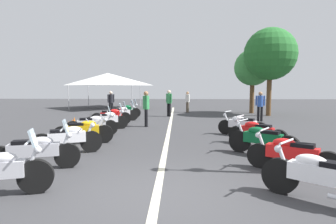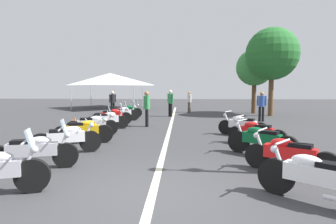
{
  "view_description": "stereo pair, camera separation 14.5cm",
  "coord_description": "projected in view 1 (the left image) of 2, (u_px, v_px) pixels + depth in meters",
  "views": [
    {
      "loc": [
        -5.07,
        -0.38,
        1.99
      ],
      "look_at": [
        6.36,
        0.0,
        0.96
      ],
      "focal_mm": 30.37,
      "sensor_mm": 36.0,
      "label": 1
    },
    {
      "loc": [
        -5.07,
        -0.52,
        1.99
      ],
      "look_at": [
        6.36,
        0.0,
        0.96
      ],
      "focal_mm": 30.37,
      "sensor_mm": 36.0,
      "label": 2
    }
  ],
  "objects": [
    {
      "name": "roadside_tree_1",
      "position": [
        253.0,
        68.0,
        20.92
      ],
      "size": [
        2.69,
        2.69,
        4.73
      ],
      "color": "brown",
      "rests_on": "ground_plane"
    },
    {
      "name": "bystander_0",
      "position": [
        146.0,
        106.0,
        14.02
      ],
      "size": [
        0.52,
        0.32,
        1.76
      ],
      "rotation": [
        0.0,
        0.0,
        1.81
      ],
      "color": "black",
      "rests_on": "ground_plane"
    },
    {
      "name": "bystander_2",
      "position": [
        188.0,
        100.0,
        21.81
      ],
      "size": [
        0.5,
        0.32,
        1.6
      ],
      "rotation": [
        0.0,
        0.0,
        1.96
      ],
      "color": "brown",
      "rests_on": "ground_plane"
    },
    {
      "name": "traffic_cone_1",
      "position": [
        69.0,
        129.0,
        11.46
      ],
      "size": [
        0.36,
        0.36,
        0.61
      ],
      "color": "orange",
      "rests_on": "ground_plane"
    },
    {
      "name": "bystander_4",
      "position": [
        111.0,
        101.0,
        19.63
      ],
      "size": [
        0.39,
        0.41,
        1.67
      ],
      "rotation": [
        0.0,
        0.0,
        3.9
      ],
      "color": "black",
      "rests_on": "ground_plane"
    },
    {
      "name": "motorcycle_right_row_1",
      "position": [
        291.0,
        154.0,
        6.54
      ],
      "size": [
        1.29,
        1.8,
        0.98
      ],
      "rotation": [
        0.0,
        0.0,
        0.97
      ],
      "color": "black",
      "rests_on": "ground_plane"
    },
    {
      "name": "bystander_1",
      "position": [
        260.0,
        104.0,
        16.18
      ],
      "size": [
        0.32,
        0.5,
        1.7
      ],
      "rotation": [
        0.0,
        0.0,
        5.93
      ],
      "color": "black",
      "rests_on": "ground_plane"
    },
    {
      "name": "ground_plane",
      "position": [
        157.0,
        195.0,
        5.24
      ],
      "size": [
        80.0,
        80.0,
        0.0
      ],
      "primitive_type": "plane",
      "color": "#38383A"
    },
    {
      "name": "traffic_cone_2",
      "position": [
        74.0,
        124.0,
        12.94
      ],
      "size": [
        0.36,
        0.36,
        0.61
      ],
      "color": "orange",
      "rests_on": "ground_plane"
    },
    {
      "name": "bystander_3",
      "position": [
        169.0,
        101.0,
        18.82
      ],
      "size": [
        0.4,
        0.4,
        1.76
      ],
      "rotation": [
        0.0,
        0.0,
        2.36
      ],
      "color": "black",
      "rests_on": "ground_plane"
    },
    {
      "name": "motorcycle_right_row_0",
      "position": [
        320.0,
        177.0,
        4.82
      ],
      "size": [
        1.46,
        1.66,
        1.01
      ],
      "rotation": [
        0.0,
        0.0,
        0.86
      ],
      "color": "black",
      "rests_on": "ground_plane"
    },
    {
      "name": "motorcycle_left_row_8",
      "position": [
        125.0,
        111.0,
        18.08
      ],
      "size": [
        0.83,
        2.02,
        1.2
      ],
      "rotation": [
        0.0,
        0.0,
        -1.29
      ],
      "color": "black",
      "rests_on": "ground_plane"
    },
    {
      "name": "motorcycle_left_row_6",
      "position": [
        112.0,
        116.0,
        14.84
      ],
      "size": [
        0.89,
        2.02,
        1.21
      ],
      "rotation": [
        0.0,
        0.0,
        -1.25
      ],
      "color": "black",
      "rests_on": "ground_plane"
    },
    {
      "name": "motorcycle_left_row_2",
      "position": [
        68.0,
        139.0,
        8.36
      ],
      "size": [
        1.01,
        1.91,
        1.01
      ],
      "rotation": [
        0.0,
        0.0,
        -1.15
      ],
      "color": "black",
      "rests_on": "ground_plane"
    },
    {
      "name": "motorcycle_left_row_3",
      "position": [
        84.0,
        131.0,
        9.86
      ],
      "size": [
        0.81,
        2.02,
        1.0
      ],
      "rotation": [
        0.0,
        0.0,
        -1.3
      ],
      "color": "black",
      "rests_on": "ground_plane"
    },
    {
      "name": "motorcycle_left_row_5",
      "position": [
        107.0,
        120.0,
        13.19
      ],
      "size": [
        0.93,
        1.95,
        1.2
      ],
      "rotation": [
        0.0,
        0.0,
        -1.21
      ],
      "color": "black",
      "rests_on": "ground_plane"
    },
    {
      "name": "motorcycle_right_row_3",
      "position": [
        256.0,
        132.0,
        9.64
      ],
      "size": [
        1.31,
        1.74,
        0.98
      ],
      "rotation": [
        0.0,
        0.0,
        0.95
      ],
      "color": "black",
      "rests_on": "ground_plane"
    },
    {
      "name": "motorcycle_left_row_4",
      "position": [
        92.0,
        124.0,
        11.51
      ],
      "size": [
        0.82,
        2.05,
        1.2
      ],
      "rotation": [
        0.0,
        0.0,
        -1.3
      ],
      "color": "black",
      "rests_on": "ground_plane"
    },
    {
      "name": "motorcycle_right_row_2",
      "position": [
        262.0,
        140.0,
        8.18
      ],
      "size": [
        1.36,
        1.75,
        1.01
      ],
      "rotation": [
        0.0,
        0.0,
        0.93
      ],
      "color": "black",
      "rests_on": "ground_plane"
    },
    {
      "name": "roadside_tree_0",
      "position": [
        270.0,
        54.0,
        18.99
      ],
      "size": [
        3.49,
        3.49,
        5.9
      ],
      "color": "brown",
      "rests_on": "ground_plane"
    },
    {
      "name": "motorcycle_left_row_7",
      "position": [
        121.0,
        113.0,
        16.39
      ],
      "size": [
        1.01,
        2.01,
        1.2
      ],
      "rotation": [
        0.0,
        0.0,
        -1.18
      ],
      "color": "black",
      "rests_on": "ground_plane"
    },
    {
      "name": "motorcycle_left_row_1",
      "position": [
        35.0,
        151.0,
        6.77
      ],
      "size": [
        0.83,
        2.08,
        1.2
      ],
      "rotation": [
        0.0,
        0.0,
        -1.3
      ],
      "color": "black",
      "rests_on": "ground_plane"
    },
    {
      "name": "lane_centre_stripe",
      "position": [
        169.0,
        132.0,
        12.31
      ],
      "size": [
        29.34,
        0.16,
        0.01
      ],
      "primitive_type": "cube",
      "color": "beige",
      "rests_on": "ground_plane"
    },
    {
      "name": "event_tent",
      "position": [
        108.0,
        79.0,
        25.79
      ],
      "size": [
        5.85,
        5.85,
        3.2
      ],
      "color": "white",
      "rests_on": "ground_plane"
    },
    {
      "name": "motorcycle_right_row_4",
      "position": [
        242.0,
        125.0,
        11.46
      ],
      "size": [
        1.21,
        1.81,
        0.98
      ],
      "rotation": [
        0.0,
        0.0,
        1.01
      ],
      "color": "black",
      "rests_on": "ground_plane"
    },
    {
      "name": "traffic_cone_0",
      "position": [
        73.0,
        126.0,
        12.12
      ],
      "size": [
        0.36,
        0.36,
        0.61
      ],
      "color": "orange",
      "rests_on": "ground_plane"
    }
  ]
}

